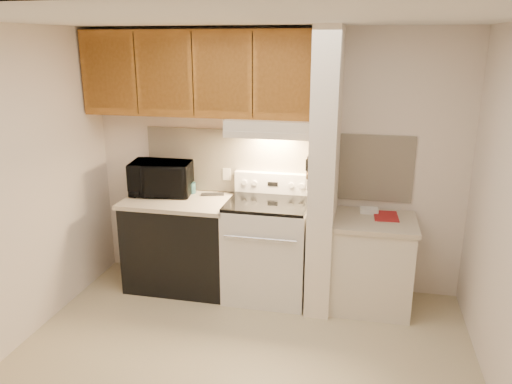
% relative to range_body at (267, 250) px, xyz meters
% --- Properties ---
extents(floor, '(3.60, 3.60, 0.00)m').
position_rel_range_body_xyz_m(floor, '(0.00, -1.16, -0.46)').
color(floor, '#C4B48E').
rests_on(floor, ground).
extents(ceiling, '(3.60, 3.60, 0.00)m').
position_rel_range_body_xyz_m(ceiling, '(0.00, -1.16, 2.04)').
color(ceiling, white).
rests_on(ceiling, wall_back).
extents(wall_back, '(3.60, 2.50, 0.02)m').
position_rel_range_body_xyz_m(wall_back, '(0.00, 0.34, 0.79)').
color(wall_back, silver).
rests_on(wall_back, floor).
extents(wall_left, '(0.02, 3.00, 2.50)m').
position_rel_range_body_xyz_m(wall_left, '(-1.80, -1.16, 0.79)').
color(wall_left, silver).
rests_on(wall_left, floor).
extents(backsplash, '(2.60, 0.02, 0.63)m').
position_rel_range_body_xyz_m(backsplash, '(0.00, 0.33, 0.78)').
color(backsplash, '#F4E4C4').
rests_on(backsplash, wall_back).
extents(range_body, '(0.76, 0.65, 0.92)m').
position_rel_range_body_xyz_m(range_body, '(0.00, 0.00, 0.00)').
color(range_body, silver).
rests_on(range_body, floor).
extents(oven_window, '(0.50, 0.01, 0.30)m').
position_rel_range_body_xyz_m(oven_window, '(0.00, -0.32, 0.04)').
color(oven_window, black).
rests_on(oven_window, range_body).
extents(oven_handle, '(0.65, 0.02, 0.02)m').
position_rel_range_body_xyz_m(oven_handle, '(0.00, -0.35, 0.26)').
color(oven_handle, silver).
rests_on(oven_handle, range_body).
extents(cooktop, '(0.74, 0.64, 0.03)m').
position_rel_range_body_xyz_m(cooktop, '(0.00, 0.00, 0.48)').
color(cooktop, black).
rests_on(cooktop, range_body).
extents(range_backguard, '(0.76, 0.08, 0.20)m').
position_rel_range_body_xyz_m(range_backguard, '(0.00, 0.28, 0.59)').
color(range_backguard, silver).
rests_on(range_backguard, range_body).
extents(range_display, '(0.10, 0.01, 0.04)m').
position_rel_range_body_xyz_m(range_display, '(0.00, 0.24, 0.59)').
color(range_display, black).
rests_on(range_display, range_backguard).
extents(range_knob_left_outer, '(0.05, 0.02, 0.05)m').
position_rel_range_body_xyz_m(range_knob_left_outer, '(-0.28, 0.24, 0.59)').
color(range_knob_left_outer, silver).
rests_on(range_knob_left_outer, range_backguard).
extents(range_knob_left_inner, '(0.05, 0.02, 0.05)m').
position_rel_range_body_xyz_m(range_knob_left_inner, '(-0.18, 0.24, 0.59)').
color(range_knob_left_inner, silver).
rests_on(range_knob_left_inner, range_backguard).
extents(range_knob_right_inner, '(0.05, 0.02, 0.05)m').
position_rel_range_body_xyz_m(range_knob_right_inner, '(0.18, 0.24, 0.59)').
color(range_knob_right_inner, silver).
rests_on(range_knob_right_inner, range_backguard).
extents(range_knob_right_outer, '(0.05, 0.02, 0.05)m').
position_rel_range_body_xyz_m(range_knob_right_outer, '(0.28, 0.24, 0.59)').
color(range_knob_right_outer, silver).
rests_on(range_knob_right_outer, range_backguard).
extents(dishwasher_front, '(1.00, 0.63, 0.87)m').
position_rel_range_body_xyz_m(dishwasher_front, '(-0.88, 0.01, -0.03)').
color(dishwasher_front, black).
rests_on(dishwasher_front, floor).
extents(left_countertop, '(1.04, 0.67, 0.04)m').
position_rel_range_body_xyz_m(left_countertop, '(-0.88, 0.01, 0.43)').
color(left_countertop, '#C3B49A').
rests_on(left_countertop, dishwasher_front).
extents(spoon_rest, '(0.24, 0.13, 0.02)m').
position_rel_range_body_xyz_m(spoon_rest, '(-0.60, 0.21, 0.46)').
color(spoon_rest, black).
rests_on(spoon_rest, left_countertop).
extents(teal_jar, '(0.12, 0.12, 0.11)m').
position_rel_range_body_xyz_m(teal_jar, '(-0.83, 0.23, 0.50)').
color(teal_jar, '#2B5A5E').
rests_on(teal_jar, left_countertop).
extents(outlet, '(0.08, 0.01, 0.12)m').
position_rel_range_body_xyz_m(outlet, '(-0.48, 0.32, 0.64)').
color(outlet, beige).
rests_on(outlet, backsplash).
extents(microwave, '(0.64, 0.48, 0.33)m').
position_rel_range_body_xyz_m(microwave, '(-1.10, 0.15, 0.61)').
color(microwave, black).
rests_on(microwave, left_countertop).
extents(partition_pillar, '(0.22, 0.70, 2.50)m').
position_rel_range_body_xyz_m(partition_pillar, '(0.51, -0.01, 0.79)').
color(partition_pillar, white).
rests_on(partition_pillar, floor).
extents(pillar_trim, '(0.01, 0.70, 0.04)m').
position_rel_range_body_xyz_m(pillar_trim, '(0.39, -0.01, 0.84)').
color(pillar_trim, '#9C5F21').
rests_on(pillar_trim, partition_pillar).
extents(knife_strip, '(0.02, 0.42, 0.04)m').
position_rel_range_body_xyz_m(knife_strip, '(0.39, -0.06, 0.86)').
color(knife_strip, black).
rests_on(knife_strip, partition_pillar).
extents(knife_blade_a, '(0.01, 0.03, 0.16)m').
position_rel_range_body_xyz_m(knife_blade_a, '(0.38, -0.23, 0.76)').
color(knife_blade_a, silver).
rests_on(knife_blade_a, knife_strip).
extents(knife_handle_a, '(0.02, 0.02, 0.10)m').
position_rel_range_body_xyz_m(knife_handle_a, '(0.38, -0.22, 0.91)').
color(knife_handle_a, black).
rests_on(knife_handle_a, knife_strip).
extents(knife_blade_b, '(0.01, 0.04, 0.18)m').
position_rel_range_body_xyz_m(knife_blade_b, '(0.38, -0.12, 0.75)').
color(knife_blade_b, silver).
rests_on(knife_blade_b, knife_strip).
extents(knife_handle_b, '(0.02, 0.02, 0.10)m').
position_rel_range_body_xyz_m(knife_handle_b, '(0.38, -0.13, 0.91)').
color(knife_handle_b, black).
rests_on(knife_handle_b, knife_strip).
extents(knife_blade_c, '(0.01, 0.04, 0.20)m').
position_rel_range_body_xyz_m(knife_blade_c, '(0.38, -0.06, 0.74)').
color(knife_blade_c, silver).
rests_on(knife_blade_c, knife_strip).
extents(knife_handle_c, '(0.02, 0.02, 0.10)m').
position_rel_range_body_xyz_m(knife_handle_c, '(0.38, -0.04, 0.91)').
color(knife_handle_c, black).
rests_on(knife_handle_c, knife_strip).
extents(knife_blade_d, '(0.01, 0.04, 0.16)m').
position_rel_range_body_xyz_m(knife_blade_d, '(0.38, 0.02, 0.76)').
color(knife_blade_d, silver).
rests_on(knife_blade_d, knife_strip).
extents(knife_handle_d, '(0.02, 0.02, 0.10)m').
position_rel_range_body_xyz_m(knife_handle_d, '(0.38, 0.01, 0.91)').
color(knife_handle_d, black).
rests_on(knife_handle_d, knife_strip).
extents(knife_blade_e, '(0.01, 0.04, 0.18)m').
position_rel_range_body_xyz_m(knife_blade_e, '(0.38, 0.11, 0.75)').
color(knife_blade_e, silver).
rests_on(knife_blade_e, knife_strip).
extents(knife_handle_e, '(0.02, 0.02, 0.10)m').
position_rel_range_body_xyz_m(knife_handle_e, '(0.38, 0.09, 0.91)').
color(knife_handle_e, black).
rests_on(knife_handle_e, knife_strip).
extents(oven_mitt, '(0.03, 0.10, 0.24)m').
position_rel_range_body_xyz_m(oven_mitt, '(0.38, 0.17, 0.74)').
color(oven_mitt, slate).
rests_on(oven_mitt, partition_pillar).
extents(right_cab_base, '(0.70, 0.60, 0.81)m').
position_rel_range_body_xyz_m(right_cab_base, '(0.97, -0.01, -0.06)').
color(right_cab_base, beige).
rests_on(right_cab_base, floor).
extents(right_countertop, '(0.74, 0.64, 0.04)m').
position_rel_range_body_xyz_m(right_countertop, '(0.97, -0.01, 0.37)').
color(right_countertop, '#C3B49A').
rests_on(right_countertop, right_cab_base).
extents(red_folder, '(0.22, 0.30, 0.01)m').
position_rel_range_body_xyz_m(red_folder, '(1.07, 0.09, 0.39)').
color(red_folder, maroon).
rests_on(red_folder, right_countertop).
extents(white_box, '(0.17, 0.12, 0.04)m').
position_rel_range_body_xyz_m(white_box, '(0.92, 0.17, 0.41)').
color(white_box, white).
rests_on(white_box, right_countertop).
extents(range_hood, '(0.78, 0.44, 0.15)m').
position_rel_range_body_xyz_m(range_hood, '(0.00, 0.12, 1.17)').
color(range_hood, beige).
rests_on(range_hood, upper_cabinets).
extents(hood_lip, '(0.78, 0.04, 0.06)m').
position_rel_range_body_xyz_m(hood_lip, '(0.00, -0.08, 1.12)').
color(hood_lip, beige).
rests_on(hood_lip, range_hood).
extents(upper_cabinets, '(2.18, 0.33, 0.77)m').
position_rel_range_body_xyz_m(upper_cabinets, '(-0.69, 0.17, 1.62)').
color(upper_cabinets, '#9C5F21').
rests_on(upper_cabinets, wall_back).
extents(cab_door_a, '(0.46, 0.01, 0.63)m').
position_rel_range_body_xyz_m(cab_door_a, '(-1.51, 0.01, 1.62)').
color(cab_door_a, '#9C5F21').
rests_on(cab_door_a, upper_cabinets).
extents(cab_gap_a, '(0.01, 0.01, 0.73)m').
position_rel_range_body_xyz_m(cab_gap_a, '(-1.23, 0.01, 1.62)').
color(cab_gap_a, black).
rests_on(cab_gap_a, upper_cabinets).
extents(cab_door_b, '(0.46, 0.01, 0.63)m').
position_rel_range_body_xyz_m(cab_door_b, '(-0.96, 0.01, 1.62)').
color(cab_door_b, '#9C5F21').
rests_on(cab_door_b, upper_cabinets).
extents(cab_gap_b, '(0.01, 0.01, 0.73)m').
position_rel_range_body_xyz_m(cab_gap_b, '(-0.69, 0.01, 1.62)').
color(cab_gap_b, black).
rests_on(cab_gap_b, upper_cabinets).
extents(cab_door_c, '(0.46, 0.01, 0.63)m').
position_rel_range_body_xyz_m(cab_door_c, '(-0.42, 0.01, 1.62)').
color(cab_door_c, '#9C5F21').
rests_on(cab_door_c, upper_cabinets).
extents(cab_gap_c, '(0.01, 0.01, 0.73)m').
position_rel_range_body_xyz_m(cab_gap_c, '(-0.14, 0.01, 1.62)').
color(cab_gap_c, black).
rests_on(cab_gap_c, upper_cabinets).
extents(cab_door_d, '(0.46, 0.01, 0.63)m').
position_rel_range_body_xyz_m(cab_door_d, '(0.13, 0.01, 1.62)').
color(cab_door_d, '#9C5F21').
rests_on(cab_door_d, upper_cabinets).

